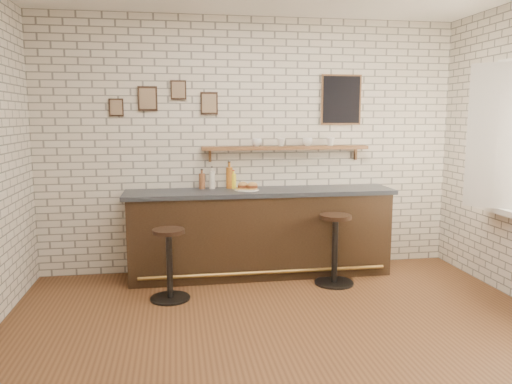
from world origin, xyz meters
The scene contains 17 objects.
ground centered at (0.00, 0.00, 0.00)m, with size 5.00×5.00×0.00m, color brown.
bar_counter centered at (0.06, 1.70, 0.51)m, with size 3.10×0.65×1.01m.
sandwich_plate centered at (-0.10, 1.70, 1.02)m, with size 0.28×0.28×0.01m, color white.
ciabatta_sandwich centered at (-0.09, 1.70, 1.06)m, with size 0.24×0.16×0.08m.
potato_chips centered at (-0.12, 1.70, 1.02)m, with size 0.26×0.18×0.00m.
bitters_bottle_brown centered at (-0.60, 1.89, 1.10)m, with size 0.07×0.07×0.23m.
bitters_bottle_white centered at (-0.48, 1.89, 1.12)m, with size 0.07×0.07×0.26m.
bitters_bottle_amber centered at (-0.28, 1.89, 1.14)m, with size 0.08×0.08×0.32m.
condiment_bottle_yellow centered at (-0.23, 1.89, 1.10)m, with size 0.07×0.07×0.22m.
bar_stool_left centered at (-0.99, 1.04, 0.39)m, with size 0.41×0.41×0.73m.
bar_stool_right centered at (0.82, 1.23, 0.42)m, with size 0.44×0.44×0.79m.
wall_shelf centered at (0.40, 1.90, 1.48)m, with size 2.00×0.18×0.18m.
shelf_cup_a centered at (0.05, 1.90, 1.55)m, with size 0.12×0.12×0.09m, color white.
shelf_cup_b centered at (0.34, 1.90, 1.55)m, with size 0.10×0.10×0.09m, color white.
shelf_cup_c centered at (0.66, 1.90, 1.55)m, with size 0.12×0.12×0.10m, color white.
shelf_cup_d centered at (0.95, 1.90, 1.55)m, with size 0.10×0.10×0.10m, color white.
back_wall_decor centered at (0.23, 1.98, 2.05)m, with size 2.96×0.02×0.56m.
Camera 1 is at (-0.91, -3.92, 1.85)m, focal length 35.00 mm.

